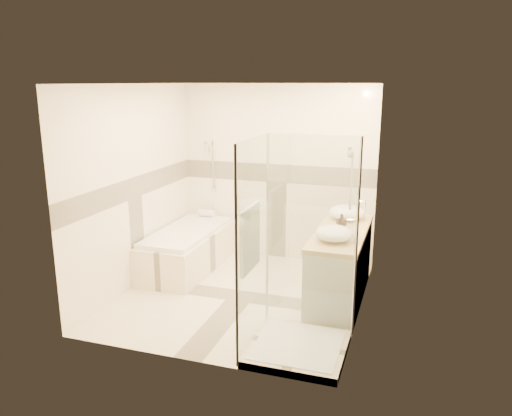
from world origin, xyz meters
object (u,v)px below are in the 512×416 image
(vessel_sink_far, at_px, (334,233))
(amenity_bottle_a, at_px, (341,223))
(shower_enclosure, at_px, (289,299))
(vessel_sink_near, at_px, (347,212))
(vanity, at_px, (340,265))
(bathtub, at_px, (188,247))
(amenity_bottle_b, at_px, (342,221))

(vessel_sink_far, xyz_separation_m, amenity_bottle_a, (0.00, 0.45, -0.01))
(shower_enclosure, bearing_deg, amenity_bottle_a, 78.34)
(shower_enclosure, relative_size, vessel_sink_near, 4.56)
(vessel_sink_near, bearing_deg, vessel_sink_far, -90.00)
(vanity, relative_size, vessel_sink_near, 3.62)
(bathtub, bearing_deg, vanity, -9.25)
(vessel_sink_far, relative_size, amenity_bottle_b, 2.49)
(amenity_bottle_a, height_order, amenity_bottle_b, amenity_bottle_b)
(bathtub, relative_size, vessel_sink_near, 3.80)
(amenity_bottle_b, bearing_deg, bathtub, 173.75)
(shower_enclosure, xyz_separation_m, amenity_bottle_a, (0.27, 1.32, 0.42))
(vanity, relative_size, shower_enclosure, 0.79)
(bathtub, bearing_deg, amenity_bottle_a, -7.98)
(vessel_sink_near, distance_m, amenity_bottle_b, 0.40)
(shower_enclosure, height_order, amenity_bottle_b, shower_enclosure)
(vessel_sink_near, bearing_deg, shower_enclosure, -98.66)
(shower_enclosure, xyz_separation_m, amenity_bottle_b, (0.27, 1.39, 0.43))
(vanity, distance_m, shower_enclosure, 1.31)
(bathtub, distance_m, vessel_sink_far, 2.34)
(vessel_sink_near, xyz_separation_m, amenity_bottle_a, (0.00, -0.47, -0.01))
(amenity_bottle_b, bearing_deg, amenity_bottle_a, -90.00)
(amenity_bottle_a, bearing_deg, bathtub, 172.02)
(vessel_sink_far, relative_size, amenity_bottle_a, 2.67)
(vessel_sink_near, bearing_deg, amenity_bottle_b, -90.00)
(vessel_sink_near, relative_size, amenity_bottle_a, 2.88)
(vanity, distance_m, vessel_sink_far, 0.65)
(vanity, height_order, vessel_sink_near, vessel_sink_near)
(vanity, relative_size, vessel_sink_far, 3.91)
(vessel_sink_near, bearing_deg, bathtub, -175.42)
(amenity_bottle_a, xyz_separation_m, amenity_bottle_b, (0.00, 0.07, 0.01))
(vessel_sink_near, height_order, amenity_bottle_a, vessel_sink_near)
(bathtub, xyz_separation_m, amenity_bottle_b, (2.13, -0.23, 0.63))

